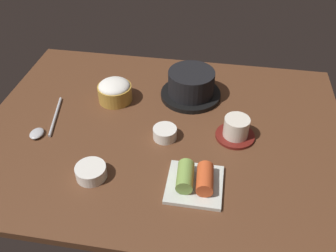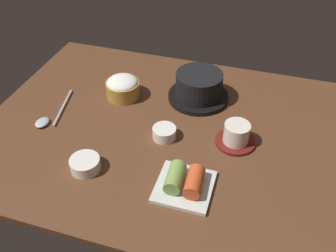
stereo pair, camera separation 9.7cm
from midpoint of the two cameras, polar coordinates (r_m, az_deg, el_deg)
dining_table at (r=101.64cm, az=-3.66°, el=-0.99°), size 100.00×76.00×2.00cm
stone_pot at (r=110.59cm, az=1.11°, el=6.34°), size 18.38×18.38×8.70cm
rice_bowl at (r=111.40cm, az=-10.82°, el=5.37°), size 10.20×10.20×6.77cm
tea_cup_with_saucer at (r=97.62cm, az=7.81°, el=-0.47°), size 10.55×10.55×6.18cm
banchan_cup_center at (r=97.16cm, az=-3.36°, el=-1.18°), size 6.37×6.37×3.14cm
kimchi_plate at (r=84.88cm, az=0.93°, el=-8.65°), size 12.99×12.99×4.93cm
side_bowl_near at (r=90.06cm, az=-15.03°, el=-7.04°), size 7.40×7.40×3.14cm
spoon at (r=107.82cm, az=-21.36°, el=-0.27°), size 5.83×19.33×1.35cm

